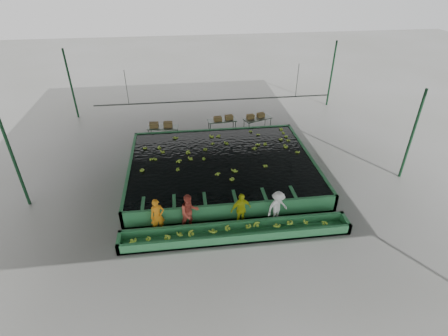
{
  "coord_description": "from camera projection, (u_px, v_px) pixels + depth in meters",
  "views": [
    {
      "loc": [
        -1.96,
        -14.76,
        10.54
      ],
      "look_at": [
        0.0,
        0.5,
        1.0
      ],
      "focal_mm": 28.0,
      "sensor_mm": 36.0,
      "label": 1
    }
  ],
  "objects": [
    {
      "name": "packing_table_mid",
      "position": [
        222.0,
        126.0,
        23.83
      ],
      "size": [
        1.98,
        0.94,
        0.87
      ],
      "primitive_type": null,
      "rotation": [
        0.0,
        0.0,
        0.09
      ],
      "color": "#59605B",
      "rests_on": "ground"
    },
    {
      "name": "shed_posts",
      "position": [
        225.0,
        147.0,
        16.89
      ],
      "size": [
        20.0,
        22.0,
        5.0
      ],
      "primitive_type": null,
      "color": "#13371E",
      "rests_on": "ground"
    },
    {
      "name": "tank_water",
      "position": [
        222.0,
        161.0,
        19.03
      ],
      "size": [
        9.7,
        7.7,
        0.0
      ],
      "primitive_type": "cube",
      "color": "black",
      "rests_on": "flotation_tank"
    },
    {
      "name": "ground",
      "position": [
        225.0,
        189.0,
        18.21
      ],
      "size": [
        80.0,
        80.0,
        0.0
      ],
      "primitive_type": "plane",
      "color": "slate",
      "rests_on": "ground"
    },
    {
      "name": "worker_c",
      "position": [
        241.0,
        209.0,
        15.45
      ],
      "size": [
        1.06,
        0.68,
        1.68
      ],
      "primitive_type": "imported",
      "rotation": [
        0.0,
        0.0,
        0.29
      ],
      "color": "#CAD718",
      "rests_on": "ground"
    },
    {
      "name": "floating_bananas",
      "position": [
        220.0,
        154.0,
        19.7
      ],
      "size": [
        8.91,
        6.08,
        0.12
      ],
      "primitive_type": null,
      "color": "#A2D234",
      "rests_on": "tank_water"
    },
    {
      "name": "box_stack_left",
      "position": [
        161.0,
        127.0,
        22.6
      ],
      "size": [
        1.46,
        0.44,
        0.31
      ],
      "primitive_type": null,
      "rotation": [
        0.0,
        0.0,
        -0.02
      ],
      "color": "olive",
      "rests_on": "packing_table_left"
    },
    {
      "name": "worker_b",
      "position": [
        189.0,
        212.0,
        15.17
      ],
      "size": [
        1.06,
        0.94,
        1.81
      ],
      "primitive_type": "imported",
      "rotation": [
        0.0,
        0.0,
        0.34
      ],
      "color": "#BC4737",
      "rests_on": "ground"
    },
    {
      "name": "worker_a",
      "position": [
        157.0,
        216.0,
        15.05
      ],
      "size": [
        0.7,
        0.55,
        1.69
      ],
      "primitive_type": "imported",
      "rotation": [
        0.0,
        0.0,
        0.26
      ],
      "color": "orange",
      "rests_on": "ground"
    },
    {
      "name": "worker_d",
      "position": [
        277.0,
        207.0,
        15.64
      ],
      "size": [
        1.19,
        0.95,
        1.62
      ],
      "primitive_type": "imported",
      "rotation": [
        0.0,
        0.0,
        0.39
      ],
      "color": "white",
      "rests_on": "ground"
    },
    {
      "name": "packing_table_left",
      "position": [
        164.0,
        133.0,
        22.83
      ],
      "size": [
        2.07,
        1.06,
        0.9
      ],
      "primitive_type": null,
      "rotation": [
        0.0,
        0.0,
        -0.14
      ],
      "color": "#59605B",
      "rests_on": "ground"
    },
    {
      "name": "flotation_tank",
      "position": [
        222.0,
        167.0,
        19.24
      ],
      "size": [
        10.0,
        8.0,
        0.9
      ],
      "primitive_type": null,
      "color": "#2F7E47",
      "rests_on": "ground"
    },
    {
      "name": "rail_hanger_left",
      "position": [
        127.0,
        88.0,
        19.78
      ],
      "size": [
        0.04,
        0.04,
        2.0
      ],
      "primitive_type": "cylinder",
      "color": "#59605B",
      "rests_on": "shed_roof"
    },
    {
      "name": "packing_table_right",
      "position": [
        257.0,
        124.0,
        24.08
      ],
      "size": [
        2.07,
        1.38,
        0.88
      ],
      "primitive_type": null,
      "rotation": [
        0.0,
        0.0,
        0.34
      ],
      "color": "#59605B",
      "rests_on": "ground"
    },
    {
      "name": "sorting_trough",
      "position": [
        236.0,
        232.0,
        15.05
      ],
      "size": [
        10.0,
        1.0,
        0.5
      ],
      "primitive_type": null,
      "color": "#2F7E47",
      "rests_on": "ground"
    },
    {
      "name": "trough_bananas",
      "position": [
        236.0,
        230.0,
        14.97
      ],
      "size": [
        8.68,
        0.58,
        0.12
      ],
      "primitive_type": null,
      "color": "#A2D234",
      "rests_on": "sorting_trough"
    },
    {
      "name": "box_stack_mid",
      "position": [
        223.0,
        120.0,
        23.59
      ],
      "size": [
        1.35,
        0.61,
        0.28
      ],
      "primitive_type": null,
      "rotation": [
        0.0,
        0.0,
        0.2
      ],
      "color": "olive",
      "rests_on": "packing_table_mid"
    },
    {
      "name": "cableway_rail",
      "position": [
        214.0,
        100.0,
        20.85
      ],
      "size": [
        0.08,
        0.08,
        14.0
      ],
      "primitive_type": "cylinder",
      "color": "#59605B",
      "rests_on": "shed_roof"
    },
    {
      "name": "shed_roof",
      "position": [
        225.0,
        98.0,
        15.58
      ],
      "size": [
        20.0,
        22.0,
        0.04
      ],
      "primitive_type": "cube",
      "color": "slate",
      "rests_on": "shed_posts"
    },
    {
      "name": "box_stack_right",
      "position": [
        256.0,
        118.0,
        23.91
      ],
      "size": [
        1.31,
        0.64,
        0.27
      ],
      "primitive_type": null,
      "rotation": [
        0.0,
        0.0,
        0.24
      ],
      "color": "olive",
      "rests_on": "packing_table_right"
    },
    {
      "name": "rail_hanger_right",
      "position": [
        297.0,
        81.0,
        20.86
      ],
      "size": [
        0.04,
        0.04,
        2.0
      ],
      "primitive_type": "cylinder",
      "color": "#59605B",
      "rests_on": "shed_roof"
    }
  ]
}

